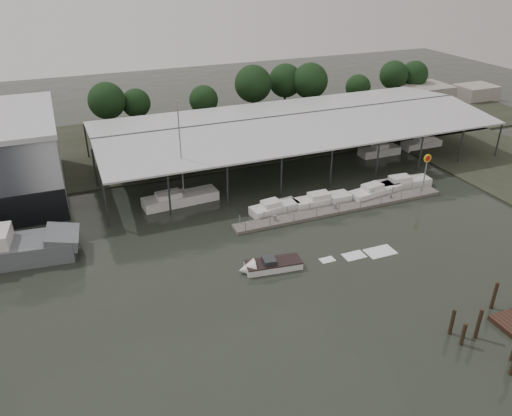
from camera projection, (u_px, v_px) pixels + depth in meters
name	position (u px, v px, depth m)	size (l,w,h in m)	color
ground	(260.00, 281.00, 47.84)	(200.00, 200.00, 0.00)	#232821
land_strip_far	(163.00, 142.00, 82.39)	(140.00, 30.00, 0.30)	#313628
covered_boat_shed	(294.00, 119.00, 73.78)	(58.24, 24.00, 6.96)	silver
floating_dock	(342.00, 208.00, 61.00)	(28.00, 2.00, 1.40)	#68625B
shell_fuel_sign	(426.00, 166.00, 63.30)	(1.10, 0.18, 5.55)	gray
distant_commercial_buildings	(440.00, 94.00, 103.54)	(22.00, 8.00, 4.00)	gray
white_sailboat	(179.00, 199.00, 62.42)	(9.60, 3.24, 13.24)	silver
speedboat_underway	(268.00, 266.00, 49.53)	(17.30, 4.08, 2.00)	silver
moored_cruiser_0	(274.00, 208.00, 60.21)	(6.32, 2.95, 1.70)	silver
moored_cruiser_1	(322.00, 200.00, 62.16)	(7.43, 2.30, 1.70)	silver
moored_cruiser_2	(375.00, 191.00, 64.44)	(7.76, 3.39, 1.70)	silver
moored_cruiser_3	(402.00, 183.00, 66.75)	(7.98, 2.65, 1.70)	silver
mooring_pilings	(486.00, 332.00, 39.96)	(6.09, 6.86, 3.65)	#302318
horizon_tree_line	(279.00, 85.00, 92.84)	(67.86, 9.87, 10.15)	black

